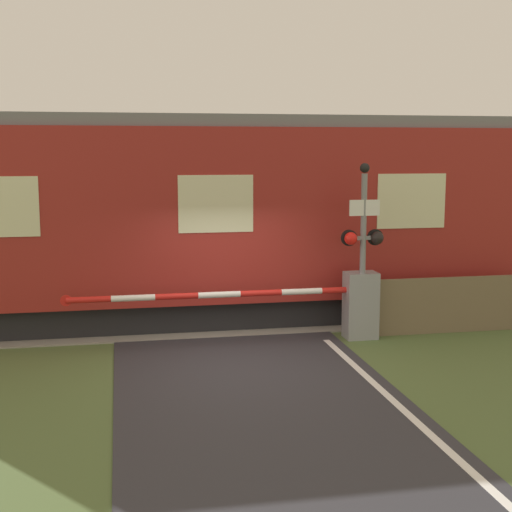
# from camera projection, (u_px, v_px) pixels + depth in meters

# --- Properties ---
(ground_plane) EXTENTS (80.00, 80.00, 0.00)m
(ground_plane) POSITION_uv_depth(u_px,v_px,m) (239.00, 362.00, 12.02)
(ground_plane) COLOR #4C6033
(track_bed) EXTENTS (36.00, 3.20, 0.13)m
(track_bed) POSITION_uv_depth(u_px,v_px,m) (214.00, 317.00, 15.11)
(track_bed) COLOR gray
(track_bed) RESTS_ON ground_plane
(train) EXTENTS (14.20, 2.78, 4.22)m
(train) POSITION_uv_depth(u_px,v_px,m) (207.00, 218.00, 14.77)
(train) COLOR black
(train) RESTS_ON ground_plane
(crossing_barrier) EXTENTS (5.80, 0.44, 1.27)m
(crossing_barrier) POSITION_uv_depth(u_px,v_px,m) (338.00, 303.00, 13.38)
(crossing_barrier) COLOR gray
(crossing_barrier) RESTS_ON ground_plane
(signal_post) EXTENTS (0.81, 0.26, 3.31)m
(signal_post) POSITION_uv_depth(u_px,v_px,m) (363.00, 241.00, 13.15)
(signal_post) COLOR gray
(signal_post) RESTS_ON ground_plane
(roadside_fence) EXTENTS (3.40, 0.06, 1.10)m
(roadside_fence) POSITION_uv_depth(u_px,v_px,m) (454.00, 305.00, 13.91)
(roadside_fence) COLOR #726047
(roadside_fence) RESTS_ON ground_plane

